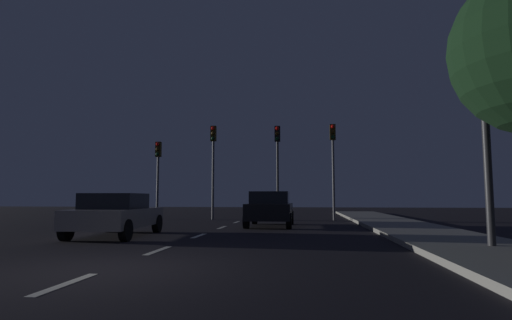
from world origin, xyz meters
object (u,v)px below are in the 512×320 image
object	(u,v)px
traffic_signal_far_right	(333,153)
street_lamp_right	(468,84)
traffic_signal_center_left	(213,154)
traffic_signal_center_right	(277,154)
car_stopped_ahead	(270,209)
traffic_signal_far_left	(158,164)
car_adjacent_lane	(116,214)

from	to	relation	value
traffic_signal_far_right	street_lamp_right	bearing A→B (deg)	-79.81
traffic_signal_center_left	street_lamp_right	xyz separation A→B (m)	(9.24, -13.01, 0.22)
traffic_signal_center_left	street_lamp_right	distance (m)	15.96
traffic_signal_center_right	car_stopped_ahead	world-z (taller)	traffic_signal_center_right
street_lamp_right	car_stopped_ahead	bearing A→B (deg)	124.93
car_stopped_ahead	street_lamp_right	xyz separation A→B (m)	(5.47, -7.84, 3.23)
street_lamp_right	traffic_signal_center_left	bearing A→B (deg)	125.39
traffic_signal_far_left	traffic_signal_far_right	bearing A→B (deg)	0.01
traffic_signal_center_left	car_stopped_ahead	bearing A→B (deg)	-53.93
traffic_signal_far_right	street_lamp_right	size ratio (longest dim) A/B	0.83
traffic_signal_far_left	traffic_signal_far_right	distance (m)	10.25
traffic_signal_far_left	car_adjacent_lane	xyz separation A→B (m)	(2.49, -10.39, -2.50)
traffic_signal_center_left	traffic_signal_center_right	distance (m)	3.77
traffic_signal_far_left	street_lamp_right	world-z (taller)	street_lamp_right
traffic_signal_far_right	car_stopped_ahead	xyz separation A→B (m)	(-3.14, -5.18, -2.98)
traffic_signal_far_right	traffic_signal_center_right	bearing A→B (deg)	-180.00
traffic_signal_center_right	car_stopped_ahead	size ratio (longest dim) A/B	1.36
traffic_signal_center_left	traffic_signal_far_right	bearing A→B (deg)	-0.00
traffic_signal_center_left	car_adjacent_lane	world-z (taller)	traffic_signal_center_left
car_adjacent_lane	car_stopped_ahead	bearing A→B (deg)	48.49
traffic_signal_far_right	street_lamp_right	distance (m)	13.22
traffic_signal_center_left	car_adjacent_lane	bearing A→B (deg)	-94.65
traffic_signal_center_left	traffic_signal_far_right	size ratio (longest dim) A/B	1.01
traffic_signal_center_left	traffic_signal_far_right	world-z (taller)	traffic_signal_center_left
traffic_signal_far_left	car_stopped_ahead	xyz separation A→B (m)	(7.10, -5.17, -2.45)
traffic_signal_far_right	traffic_signal_far_left	bearing A→B (deg)	-179.99
car_adjacent_lane	street_lamp_right	distance (m)	10.93
traffic_signal_center_right	street_lamp_right	size ratio (longest dim) A/B	0.82
car_stopped_ahead	street_lamp_right	distance (m)	10.09
car_stopped_ahead	car_adjacent_lane	distance (m)	6.97
traffic_signal_center_left	car_adjacent_lane	size ratio (longest dim) A/B	1.26
traffic_signal_far_left	traffic_signal_far_right	world-z (taller)	traffic_signal_far_right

